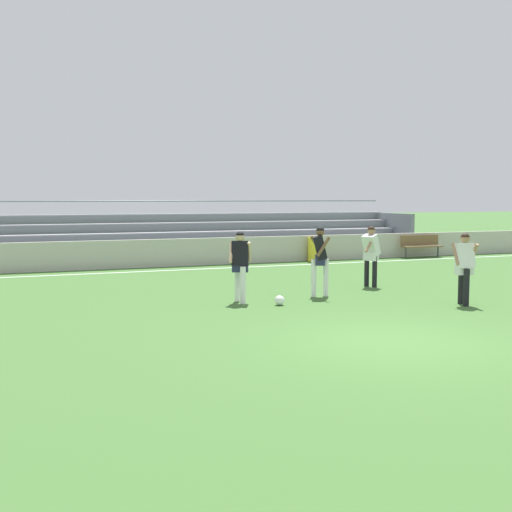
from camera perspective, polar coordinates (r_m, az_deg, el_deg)
ground_plane at (r=10.91m, az=12.11°, el=-7.50°), size 160.00×160.00×0.00m
field_line_sideline at (r=21.35m, az=-5.37°, el=-1.19°), size 44.00×0.12×0.01m
sideline_wall at (r=22.46m, az=-6.24°, el=0.35°), size 48.00×0.16×0.97m
bleacher_stand at (r=24.96m, az=-6.43°, el=1.91°), size 19.41×3.14×2.29m
bench_near_bin at (r=26.32m, az=14.63°, el=1.06°), size 1.80×0.40×0.90m
trash_bin at (r=23.90m, az=5.23°, el=0.59°), size 0.46×0.46×0.91m
player_dark_deep_cover at (r=14.40m, az=-1.44°, el=-0.41°), size 0.63×0.49×1.63m
player_dark_wide_left at (r=15.39m, az=5.78°, el=0.09°), size 0.47×0.62×1.69m
player_white_wide_right at (r=17.28m, az=10.31°, el=0.46°), size 0.65×0.50×1.63m
player_white_trailing_run at (r=14.81m, az=18.25°, el=-0.57°), size 0.51×0.46×1.61m
soccer_ball at (r=14.15m, az=2.13°, el=-4.01°), size 0.22×0.22×0.22m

